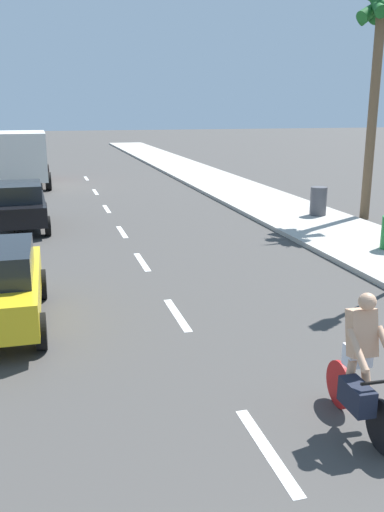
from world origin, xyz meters
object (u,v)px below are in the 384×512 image
object	(u,v)px
parked_car_black	(19,205)
trash_bin_far	(318,201)
delivery_truck	(22,157)
cyclist	(360,370)
palm_tree_mid	(380,34)

from	to	relation	value
parked_car_black	trash_bin_far	bearing A→B (deg)	-7.15
parked_car_black	trash_bin_far	world-z (taller)	parked_car_black
parked_car_black	trash_bin_far	xyz separation A→B (m)	(10.52, -1.03, -0.18)
trash_bin_far	delivery_truck	bearing A→B (deg)	132.21
parked_car_black	delivery_truck	distance (m)	10.77
parked_car_black	cyclist	bearing A→B (deg)	-73.21
delivery_truck	palm_tree_mid	distance (m)	18.07
palm_tree_mid	parked_car_black	bearing A→B (deg)	172.89
parked_car_black	palm_tree_mid	size ratio (longest dim) A/B	0.50
delivery_truck	palm_tree_mid	bearing A→B (deg)	-45.35
cyclist	parked_car_black	world-z (taller)	cyclist
delivery_truck	palm_tree_mid	xyz separation A→B (m)	(12.34, -12.26, 4.88)
delivery_truck	trash_bin_far	world-z (taller)	delivery_truck
parked_car_black	palm_tree_mid	world-z (taller)	palm_tree_mid
palm_tree_mid	trash_bin_far	size ratio (longest dim) A/B	7.74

